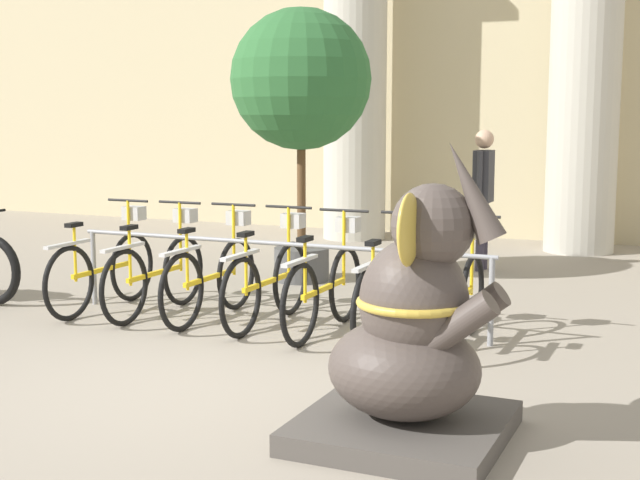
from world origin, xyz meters
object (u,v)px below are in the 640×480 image
Objects in this scene: bicycle_1 at (157,271)px; potted_tree at (301,86)px; bicycle_0 at (104,268)px; bicycle_3 at (269,280)px; elephant_statue at (412,340)px; bicycle_6 at (459,296)px; bicycle_2 at (212,275)px; bicycle_5 at (390,291)px; bicycle_4 at (326,286)px; person_pedestrian at (483,186)px.

bicycle_1 is 2.88m from potted_tree.
bicycle_0 is 1.00× the size of bicycle_3.
elephant_statue is (3.90, -2.19, 0.19)m from bicycle_0.
elephant_statue is (2.11, -2.26, 0.19)m from bicycle_3.
bicycle_6 is at bearing 0.19° from bicycle_1.
elephant_statue is (2.70, -2.26, 0.19)m from bicycle_2.
bicycle_1 and bicycle_2 have the same top height.
bicycle_2 is 1.79m from bicycle_5.
bicycle_0 is 0.94× the size of elephant_statue.
bicycle_5 is at bearing -49.52° from potted_tree.
bicycle_1 is at bearing 145.98° from elephant_statue.
potted_tree is at bearing 91.87° from bicycle_2.
bicycle_6 is at bearing 0.80° from bicycle_0.
potted_tree is at bearing 63.06° from bicycle_0.
bicycle_2 is at bearing 177.11° from bicycle_4.
bicycle_5 is (1.19, -0.04, 0.00)m from bicycle_3.
bicycle_0 is 1.19m from bicycle_2.
bicycle_2 and bicycle_5 have the same top height.
bicycle_1 is 0.98× the size of person_pedestrian.
bicycle_2 is (0.60, 0.03, 0.00)m from bicycle_1.
bicycle_2 is 1.00× the size of bicycle_4.
bicycle_5 is at bearing -1.26° from bicycle_2.
bicycle_4 is at bearing -97.49° from person_pedestrian.
bicycle_1 is 1.00× the size of bicycle_5.
bicycle_6 is 0.55× the size of potted_tree.
bicycle_3 is at bearing 0.50° from bicycle_2.
bicycle_3 is at bearing 173.75° from bicycle_4.
bicycle_1 is 0.55× the size of potted_tree.
elephant_statue reaches higher than bicycle_4.
person_pedestrian is at bearing 41.19° from potted_tree.
bicycle_5 is at bearing -2.14° from bicycle_3.
bicycle_3 is 0.94× the size of elephant_statue.
bicycle_1 is 1.19m from bicycle_3.
bicycle_0 is 1.00× the size of bicycle_6.
bicycle_1 is 1.00× the size of bicycle_3.
bicycle_1 is at bearing -178.29° from bicycle_3.
bicycle_4 is at bearing -6.25° from bicycle_3.
bicycle_3 is 1.79m from bicycle_6.
bicycle_5 is (0.60, 0.02, 0.00)m from bicycle_4.
elephant_statue is 1.04× the size of person_pedestrian.
bicycle_6 is (2.98, 0.01, 0.00)m from bicycle_1.
bicycle_6 is at bearing -41.33° from potted_tree.
bicycle_3 is 1.00× the size of bicycle_5.
bicycle_0 is 1.00× the size of bicycle_2.
bicycle_5 is 0.60m from bicycle_6.
bicycle_0 and bicycle_1 have the same top height.
potted_tree reaches higher than elephant_statue.
bicycle_5 is 0.98× the size of person_pedestrian.
bicycle_3 is 1.19m from bicycle_5.
person_pedestrian reaches higher than bicycle_6.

